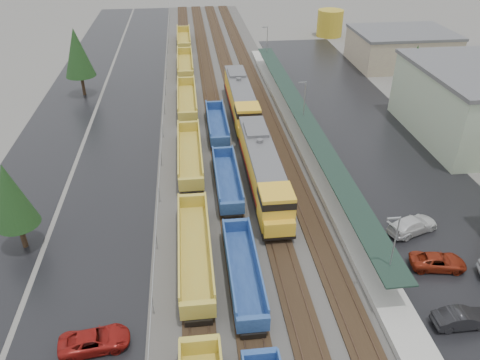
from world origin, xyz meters
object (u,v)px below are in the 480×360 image
Objects in this scene: well_string_yellow at (190,155)px; parked_car_east_a at (462,318)px; locomotive_lead at (263,171)px; parked_car_east_b at (438,262)px; parked_car_east_c at (413,225)px; parked_car_west_c at (95,341)px; well_string_blue at (243,272)px; storage_tank at (330,23)px; locomotive_trail at (241,100)px.

parked_car_east_a is (20.17, -28.10, -0.49)m from well_string_yellow.
locomotive_lead reaches higher than parked_car_east_b.
well_string_yellow is 26.97m from parked_car_east_c.
parked_car_east_a is (12.17, -21.06, -1.82)m from locomotive_lead.
parked_car_east_a is (27.83, -1.15, 0.04)m from parked_car_west_c.
well_string_blue is 16.17× the size of parked_car_east_a.
storage_tank reaches higher than well_string_yellow.
well_string_yellow is at bearing 32.43° from parked_car_east_c.
well_string_yellow is 21.08× the size of storage_tank.
locomotive_lead reaches higher than parked_car_west_c.
well_string_yellow is 21.74m from well_string_blue.
locomotive_trail reaches higher than parked_car_east_b.
parked_car_west_c is 1.13× the size of parked_car_east_a.
storage_tank is at bearing 59.48° from locomotive_trail.
locomotive_lead is at bearing -45.78° from parked_car_west_c.
locomotive_trail is 38.07m from parked_car_east_b.
locomotive_trail is 3.93× the size of parked_car_east_c.
locomotive_lead is 4.74× the size of parked_car_east_a.
parked_car_east_c is (13.49, -30.23, -1.77)m from locomotive_trail.
locomotive_trail is 43.82m from parked_car_east_a.
storage_tank is (26.32, 44.64, 0.40)m from locomotive_trail.
well_string_yellow is 22.96× the size of parked_car_east_c.
storage_tank is 1.22× the size of parked_car_east_b.
well_string_blue is (-4.00, -35.33, -1.43)m from locomotive_trail.
parked_car_east_b is (1.32, 6.51, -0.07)m from parked_car_east_a.
parked_car_east_c is (29.15, 10.67, 0.08)m from parked_car_west_c.
parked_car_east_b is (21.49, -21.59, -0.56)m from well_string_yellow.
locomotive_trail is at bearing 60.18° from well_string_yellow.
storage_tank is 76.00m from parked_car_east_c.
parked_car_east_c is (13.49, -9.23, -1.77)m from locomotive_lead.
storage_tank is (30.32, 79.97, 1.83)m from well_string_blue.
locomotive_lead is 70.72m from storage_tank.
parked_car_east_c reaches higher than parked_car_east_a.
parked_car_west_c is 0.94× the size of parked_car_east_c.
well_string_yellow is 25.64× the size of parked_car_east_b.
well_string_blue is at bearing 67.19° from parked_car_east_a.
parked_car_east_a is 11.90m from parked_car_east_c.
parked_car_west_c is at bearing 87.40° from parked_car_east_a.
locomotive_trail is 33.16m from parked_car_east_c.
well_string_blue is 18.22m from parked_car_east_c.
locomotive_lead reaches higher than well_string_yellow.
parked_car_east_a is at bearing 177.78° from parked_car_east_b.
parked_car_east_c is (-0.00, 5.31, 0.11)m from parked_car_east_b.
storage_tank is 87.87m from parked_car_east_a.
locomotive_lead is at bearing 52.11° from parked_car_east_b.
parked_car_east_c is (1.32, 11.82, 0.05)m from parked_car_east_a.
well_string_yellow is 27.67× the size of parked_car_east_a.
well_string_yellow is (-8.00, 7.04, -1.33)m from locomotive_lead.
well_string_yellow is 1.71× the size of well_string_blue.
locomotive_trail is (0.00, 21.00, 0.00)m from locomotive_lead.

